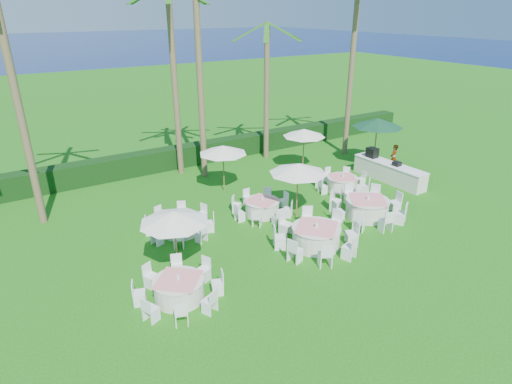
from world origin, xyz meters
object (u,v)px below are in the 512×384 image
banquet_table_a (179,289)px  banquet_table_b (316,236)px  banquet_table_e (262,207)px  staff_person (394,158)px  banquet_table_f (342,183)px  umbrella_b (298,168)px  umbrella_green (378,123)px  umbrella_c (223,150)px  banquet_table_c (367,208)px  umbrella_a (174,217)px  banquet_table_d (180,224)px  buffet_table (388,171)px  umbrella_d (304,133)px

banquet_table_a → banquet_table_b: (5.90, 0.29, 0.06)m
banquet_table_e → staff_person: bearing=4.9°
banquet_table_f → umbrella_b: 4.59m
banquet_table_e → umbrella_b: 2.52m
banquet_table_a → umbrella_green: bearing=21.3°
umbrella_c → umbrella_green: (9.29, -1.42, 0.45)m
banquet_table_a → banquet_table_c: bearing=6.7°
banquet_table_c → umbrella_a: size_ratio=1.41×
banquet_table_a → staff_person: staff_person is taller
banquet_table_d → umbrella_a: 3.46m
banquet_table_c → banquet_table_f: (1.21, 2.95, -0.08)m
banquet_table_a → banquet_table_f: 11.47m
banquet_table_f → umbrella_b: umbrella_b is taller
banquet_table_a → umbrella_a: 2.40m
banquet_table_e → banquet_table_f: 5.12m
umbrella_a → staff_person: size_ratio=1.52×
banquet_table_c → buffet_table: bearing=31.6°
banquet_table_a → umbrella_d: umbrella_d is taller
banquet_table_d → umbrella_c: umbrella_c is taller
umbrella_b → umbrella_c: 4.61m
banquet_table_d → umbrella_green: umbrella_green is taller
banquet_table_f → umbrella_d: umbrella_d is taller
umbrella_a → umbrella_c: umbrella_c is taller
banquet_table_c → buffet_table: (4.20, 2.58, 0.09)m
banquet_table_c → umbrella_b: (-2.72, 1.65, 1.89)m
umbrella_d → staff_person: size_ratio=1.56×
banquet_table_a → umbrella_d: size_ratio=1.15×
umbrella_c → umbrella_d: size_ratio=0.98×
banquet_table_d → staff_person: (13.35, 0.46, 0.41)m
umbrella_a → umbrella_b: size_ratio=0.94×
banquet_table_b → umbrella_d: 8.82m
umbrella_a → staff_person: bearing=12.2°
banquet_table_a → staff_person: bearing=17.0°
umbrella_green → buffet_table: bearing=-116.2°
banquet_table_e → banquet_table_c: bearing=-34.5°
banquet_table_c → umbrella_a: bearing=177.7°
banquet_table_a → banquet_table_d: 4.51m
buffet_table → umbrella_green: bearing=63.8°
banquet_table_c → banquet_table_e: 4.74m
umbrella_green → staff_person: size_ratio=1.84×
umbrella_a → staff_person: 14.97m
banquet_table_b → banquet_table_c: banquet_table_c is taller
banquet_table_a → banquet_table_e: (5.62, 3.80, -0.02)m
banquet_table_b → umbrella_c: (-0.46, 6.88, 1.78)m
umbrella_d → staff_person: (4.37, -2.82, -1.47)m
banquet_table_e → umbrella_green: 9.60m
banquet_table_c → banquet_table_e: (-3.90, 2.69, -0.08)m
umbrella_green → umbrella_c: bearing=171.3°
banquet_table_e → umbrella_c: size_ratio=1.14×
staff_person → buffet_table: bearing=11.9°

